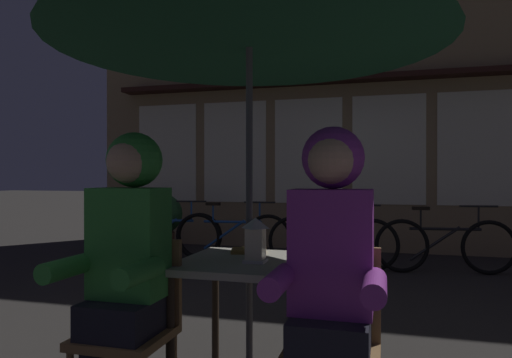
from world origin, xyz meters
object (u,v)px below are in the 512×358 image
at_px(cafe_table, 249,279).
at_px(lantern, 255,239).
at_px(chair_left, 133,320).
at_px(chair_right, 332,339).
at_px(patio_umbrella, 249,12).
at_px(person_right_hooded, 331,258).
at_px(bicycle_fourth, 445,245).
at_px(bicycle_second, 232,236).
at_px(bicycle_nearest, 165,234).
at_px(potted_plant, 163,219).
at_px(bicycle_third, 331,242).
at_px(book, 249,251).
at_px(person_left_hooded, 126,248).

height_order(cafe_table, lantern, lantern).
distance_m(cafe_table, chair_left, 0.62).
relative_size(chair_left, chair_right, 1.00).
relative_size(patio_umbrella, person_right_hooded, 1.65).
distance_m(chair_right, bicycle_fourth, 4.14).
xyz_separation_m(cafe_table, chair_right, (0.48, -0.37, -0.15)).
bearing_deg(bicycle_second, bicycle_nearest, -176.35).
bearing_deg(person_right_hooded, chair_right, 90.00).
bearing_deg(chair_left, cafe_table, 37.55).
height_order(person_right_hooded, potted_plant, person_right_hooded).
bearing_deg(patio_umbrella, chair_left, -142.45).
height_order(chair_left, potted_plant, potted_plant).
height_order(chair_left, bicycle_nearest, chair_left).
height_order(bicycle_third, book, bicycle_third).
height_order(bicycle_second, bicycle_fourth, same).
height_order(patio_umbrella, bicycle_fourth, patio_umbrella).
bearing_deg(person_right_hooded, bicycle_fourth, 77.38).
distance_m(patio_umbrella, chair_right, 1.68).
relative_size(bicycle_nearest, book, 8.33).
bearing_deg(person_left_hooded, potted_plant, 115.17).
xyz_separation_m(chair_left, bicycle_nearest, (-1.91, 4.11, -0.14)).
relative_size(patio_umbrella, book, 11.55).
bearing_deg(lantern, potted_plant, 122.77).
bearing_deg(person_right_hooded, lantern, 139.42).
height_order(person_right_hooded, bicycle_fourth, person_right_hooded).
bearing_deg(chair_right, bicycle_fourth, 77.21).
bearing_deg(bicycle_nearest, chair_left, -65.10).
bearing_deg(potted_plant, book, -56.58).
relative_size(patio_umbrella, potted_plant, 2.51).
distance_m(chair_left, bicycle_second, 4.27).
bearing_deg(book, potted_plant, 109.75).
relative_size(person_left_hooded, bicycle_nearest, 0.84).
relative_size(patio_umbrella, bicycle_nearest, 1.39).
relative_size(patio_umbrella, bicycle_second, 1.38).
xyz_separation_m(bicycle_third, potted_plant, (-2.59, 0.39, 0.20)).
distance_m(lantern, book, 0.32).
distance_m(bicycle_nearest, book, 4.23).
bearing_deg(chair_right, book, 132.98).
relative_size(cafe_table, patio_umbrella, 0.32).
distance_m(person_left_hooded, bicycle_third, 4.08).
relative_size(person_right_hooded, bicycle_second, 0.83).
xyz_separation_m(chair_left, book, (0.41, 0.59, 0.26)).
xyz_separation_m(patio_umbrella, person_right_hooded, (0.48, -0.43, -1.21)).
bearing_deg(patio_umbrella, bicycle_nearest, 122.56).
bearing_deg(patio_umbrella, person_right_hooded, -41.57).
distance_m(chair_left, potted_plant, 4.82).
bearing_deg(potted_plant, patio_umbrella, -57.36).
xyz_separation_m(patio_umbrella, chair_right, (0.48, -0.37, -1.57)).
distance_m(lantern, bicycle_second, 4.15).
distance_m(chair_right, bicycle_third, 3.99).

